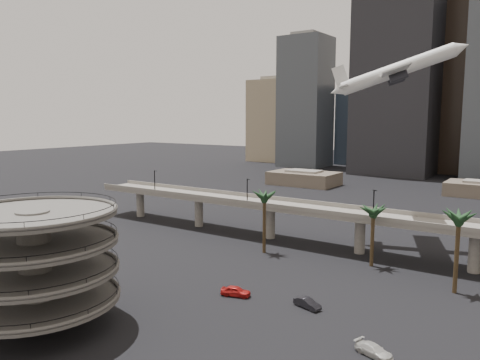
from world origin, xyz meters
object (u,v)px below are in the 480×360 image
Objects in this scene: car_c at (374,350)px; parking_ramp at (35,257)px; car_a at (236,291)px; airborne_jet at (396,71)px; car_b at (307,303)px; overpass at (313,213)px.

parking_ramp is at bearing 132.60° from car_c.
car_c is at bearing -120.68° from car_a.
airborne_jet is 6.00× the size of car_a.
airborne_jet is at bearing 69.97° from parking_ramp.
car_b is at bearing -95.62° from car_a.
car_a is 0.99× the size of car_c.
parking_ramp is 0.76× the size of airborne_jet.
airborne_jet reaches higher than car_b.
parking_ramp is 4.93× the size of car_b.
airborne_jet is at bearing 44.60° from overpass.
car_b is (1.48, -45.43, -38.15)m from airborne_jet.
overpass is 26.81× the size of car_a.
car_c is (13.13, -8.47, -0.03)m from car_b.
overpass is at bearing 77.57° from parking_ramp.
overpass is (13.00, 59.00, -2.50)m from parking_ramp.
car_b is (14.77, -32.32, -6.60)m from overpass.
car_c is (24.78, -6.21, -0.11)m from car_a.
airborne_jet reaches higher than car_c.
car_a is at bearing -121.20° from airborne_jet.
airborne_jet is 6.45× the size of car_b.
car_b is (11.66, 2.26, -0.08)m from car_a.
car_b is (27.77, 26.67, -9.09)m from parking_ramp.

